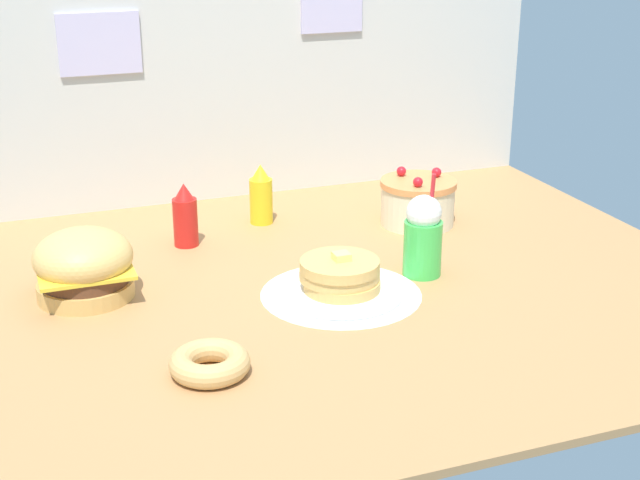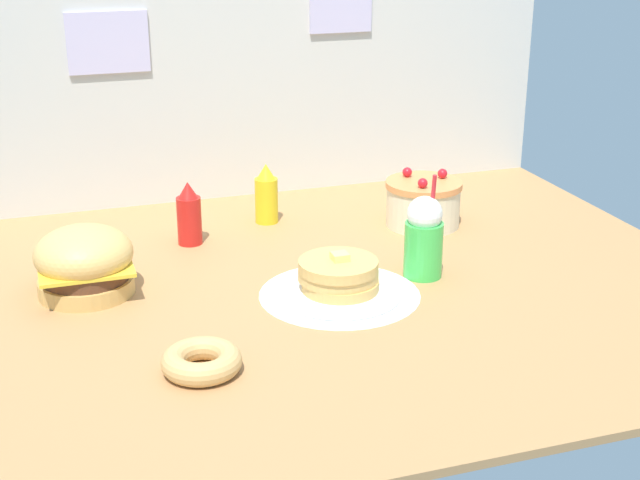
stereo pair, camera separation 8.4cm
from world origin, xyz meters
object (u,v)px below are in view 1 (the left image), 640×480
layer_cake (418,202)px  cream_soda_cup (423,236)px  burger (84,266)px  ketchup_bottle (185,217)px  mustard_bottle (261,196)px  pancake_stack (341,279)px  donut_pink_glaze (210,362)px

layer_cake → cream_soda_cup: 0.42m
burger → ketchup_bottle: ketchup_bottle is taller
mustard_bottle → cream_soda_cup: 0.64m
pancake_stack → layer_cake: (0.44, 0.44, 0.03)m
layer_cake → cream_soda_cup: bearing=-114.3°
cream_soda_cup → layer_cake: bearing=65.7°
pancake_stack → mustard_bottle: bearing=92.6°
ketchup_bottle → cream_soda_cup: (0.57, -0.45, 0.02)m
ketchup_bottle → cream_soda_cup: bearing=-38.7°
layer_cake → donut_pink_glaze: layer_cake is taller
pancake_stack → cream_soda_cup: cream_soda_cup is taller
layer_cake → burger: bearing=-168.9°
mustard_bottle → layer_cake: bearing=-21.7°
layer_cake → pancake_stack: bearing=-135.2°
burger → layer_cake: (1.07, 0.21, -0.01)m
donut_pink_glaze → mustard_bottle: bearing=66.4°
pancake_stack → mustard_bottle: mustard_bottle is taller
layer_cake → mustard_bottle: (-0.47, 0.19, 0.02)m
pancake_stack → donut_pink_glaze: bearing=-145.3°
pancake_stack → donut_pink_glaze: 0.52m
burger → cream_soda_cup: size_ratio=0.88×
ketchup_bottle → layer_cake: bearing=-5.5°
pancake_stack → layer_cake: size_ratio=1.36×
pancake_stack → cream_soda_cup: bearing=11.3°
pancake_stack → layer_cake: bearing=44.8°
pancake_stack → ketchup_bottle: size_ratio=1.70×
pancake_stack → ketchup_bottle: ketchup_bottle is taller
donut_pink_glaze → burger: bearing=111.3°
pancake_stack → mustard_bottle: size_ratio=1.70×
mustard_bottle → ketchup_bottle: bearing=-157.3°
mustard_bottle → donut_pink_glaze: (-0.40, -0.92, -0.06)m
cream_soda_cup → mustard_bottle: bearing=117.4°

